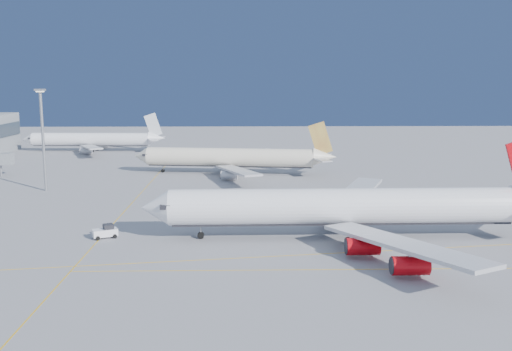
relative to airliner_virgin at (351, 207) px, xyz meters
The scene contains 7 objects.
ground 8.73m from the airliner_virgin, 145.27° to the right, with size 500.00×500.00×0.00m, color slate.
taxiway_lines 21.12m from the airliner_virgin, behind, with size 118.86×140.00×0.02m.
airliner_virgin is the anchor object (origin of this frame).
airliner_etihad 74.52m from the airliner_virgin, 107.49° to the left, with size 62.11×56.93×16.22m.
airliner_third 149.83m from the airliner_virgin, 121.86° to the left, with size 57.32×52.87×15.39m.
pushback_tug 44.80m from the airliner_virgin, behind, with size 4.85×4.01×2.44m.
light_mast 84.35m from the airliner_virgin, 147.27° to the left, with size 2.25×2.25×26.04m.
Camera 1 is at (-13.94, -96.33, 28.48)m, focal length 40.00 mm.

